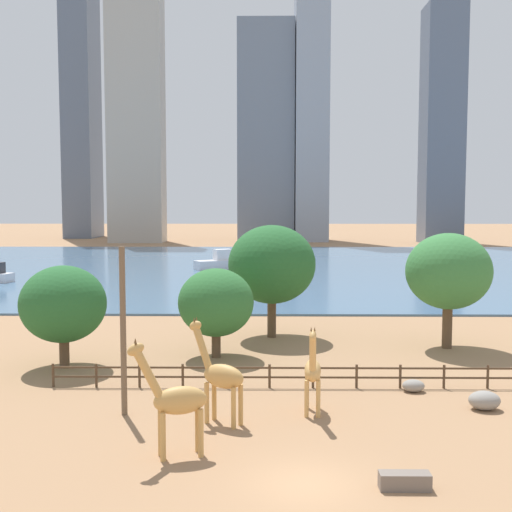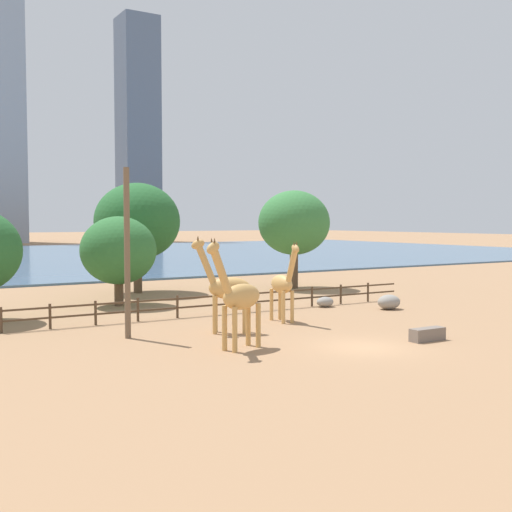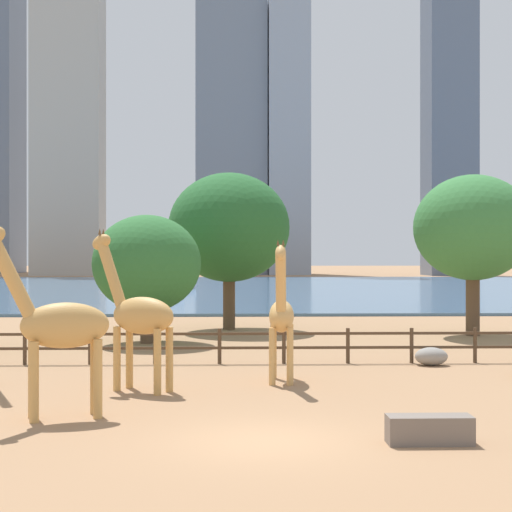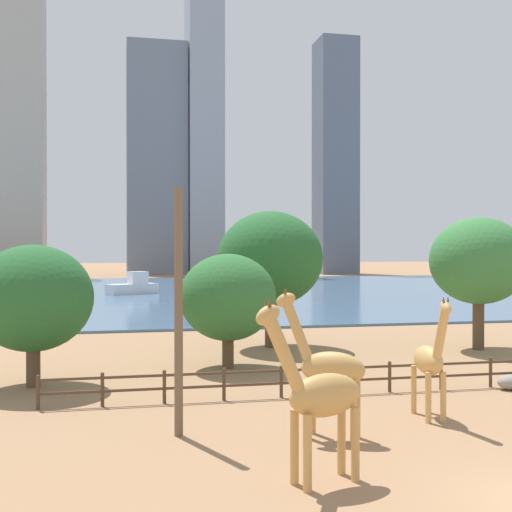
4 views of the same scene
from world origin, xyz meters
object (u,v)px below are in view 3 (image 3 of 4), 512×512
at_px(giraffe_young, 57,325).
at_px(tree_left_small, 147,264).
at_px(giraffe_tall, 138,315).
at_px(boulder_near_fence, 431,356).
at_px(tree_right_tall, 473,228).
at_px(tree_center_broad, 229,228).
at_px(feeding_trough, 429,430).
at_px(boat_ferry, 167,280).
at_px(giraffe_companion, 281,316).

height_order(giraffe_young, tree_left_small, tree_left_small).
xyz_separation_m(giraffe_tall, giraffe_young, (-1.50, -3.86, 0.05)).
relative_size(boulder_near_fence, tree_left_small, 0.20).
bearing_deg(giraffe_tall, tree_right_tall, -102.88).
relative_size(giraffe_young, tree_left_small, 0.83).
bearing_deg(tree_center_broad, feeding_trough, -80.26).
xyz_separation_m(tree_center_broad, tree_left_small, (-3.70, -6.31, -1.87)).
bearing_deg(tree_right_tall, giraffe_young, -130.03).
relative_size(tree_right_tall, boat_ferry, 1.14).
bearing_deg(tree_left_small, tree_right_tall, 10.15).
xyz_separation_m(boulder_near_fence, boat_ferry, (-14.74, 61.03, 0.87)).
relative_size(giraffe_tall, tree_center_broad, 0.57).
bearing_deg(tree_center_broad, giraffe_companion, -84.32).
relative_size(tree_right_tall, tree_left_small, 1.37).
bearing_deg(tree_left_small, feeding_trough, -67.19).
bearing_deg(boat_ferry, tree_right_tall, 82.42).
bearing_deg(giraffe_young, tree_right_tall, -147.27).
height_order(giraffe_tall, boulder_near_fence, giraffe_tall).
bearing_deg(giraffe_companion, boulder_near_fence, 127.26).
height_order(boulder_near_fence, tree_right_tall, tree_right_tall).
xyz_separation_m(boulder_near_fence, feeding_trough, (-3.01, -11.69, -0.03)).
bearing_deg(tree_center_broad, giraffe_tall, -97.72).
xyz_separation_m(giraffe_young, feeding_trough, (8.44, -2.79, -1.99)).
distance_m(giraffe_companion, tree_center_broad, 17.87).
bearing_deg(tree_right_tall, tree_left_small, -169.85).
height_order(giraffe_companion, boat_ferry, giraffe_companion).
bearing_deg(tree_right_tall, giraffe_companion, -126.55).
bearing_deg(feeding_trough, tree_left_small, 112.81).
relative_size(giraffe_tall, boat_ferry, 0.69).
relative_size(giraffe_companion, feeding_trough, 2.48).
xyz_separation_m(tree_center_broad, tree_right_tall, (12.10, -3.49, -0.13)).
bearing_deg(feeding_trough, giraffe_tall, 136.21).
height_order(giraffe_young, tree_right_tall, tree_right_tall).
relative_size(tree_left_small, boat_ferry, 0.83).
bearing_deg(giraffe_companion, boat_ferry, -167.44).
distance_m(giraffe_companion, tree_left_small, 12.50).
bearing_deg(giraffe_companion, tree_right_tall, 148.02).
bearing_deg(feeding_trough, giraffe_young, 161.68).
bearing_deg(tree_left_small, giraffe_companion, -64.01).
distance_m(boulder_near_fence, tree_right_tall, 12.42).
relative_size(giraffe_companion, giraffe_young, 0.92).
distance_m(giraffe_companion, giraffe_young, 7.83).
distance_m(tree_center_broad, tree_left_small, 7.55).
height_order(giraffe_companion, tree_left_small, tree_left_small).
xyz_separation_m(boulder_near_fence, tree_left_small, (-11.09, 7.52, 3.27)).
distance_m(feeding_trough, tree_center_broad, 26.41).
height_order(tree_center_broad, boat_ferry, tree_center_broad).
bearing_deg(boulder_near_fence, tree_right_tall, 65.55).
height_order(tree_right_tall, boat_ferry, tree_right_tall).
bearing_deg(giraffe_companion, giraffe_tall, -67.29).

